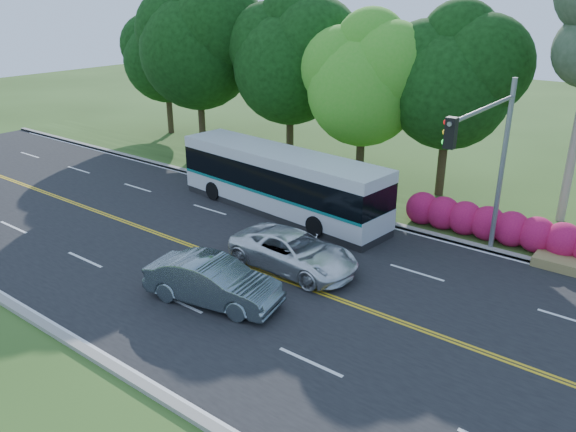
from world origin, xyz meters
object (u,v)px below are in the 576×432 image
Objects in this scene: transit_bus at (280,182)px; sedan at (213,281)px; suv at (294,251)px; traffic_signal at (489,149)px.

sedan is (3.51, -8.17, -0.70)m from transit_bus.
transit_bus is at bearing 44.35° from suv.
sedan is at bearing 171.09° from suv.
suv is (4.18, -4.49, -0.77)m from transit_bus.
sedan is 3.74m from suv.
suv is at bearing -41.18° from transit_bus.
suv is at bearing -140.64° from traffic_signal.
suv is (-5.43, -4.45, -3.93)m from traffic_signal.
traffic_signal is 1.35× the size of suv.
traffic_signal reaches higher than transit_bus.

